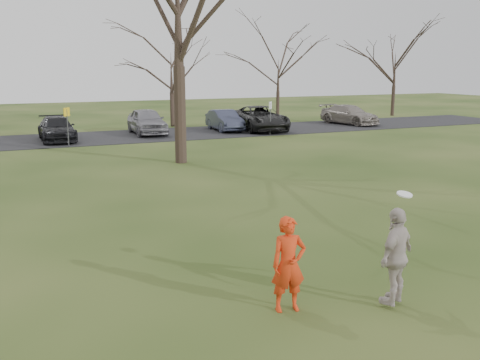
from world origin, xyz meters
The scene contains 12 objects.
ground centered at (0.00, 0.00, 0.00)m, with size 120.00×120.00×0.00m, color #1E380F.
parking_strip centered at (0.00, 25.00, 0.02)m, with size 62.00×6.50×0.04m, color black.
player_defender centered at (-0.82, 0.07, 0.84)m, with size 0.61×0.40×1.68m, color red.
car_3 centered at (-2.33, 24.60, 0.71)m, with size 1.87×4.60×1.33m, color black.
car_4 centered at (3.16, 25.57, 0.84)m, with size 1.89×4.70×1.60m, color gray.
car_5 centered at (8.30, 25.27, 0.72)m, with size 1.43×4.11×1.35m, color #33374C.
car_6 centered at (10.51, 24.47, 0.83)m, with size 2.64×5.72×1.59m, color black.
car_7 centered at (18.23, 25.32, 0.73)m, with size 1.94×4.77×1.38m, color gray.
catching_play centered at (0.97, -0.55, 0.94)m, with size 1.11×0.82×2.00m.
sign_yellow centered at (-2.00, 22.00, 1.45)m, with size 0.35×0.35×2.08m.
sign_white centered at (10.00, 22.00, 1.45)m, with size 0.35×0.35×2.08m.
small_tree_row centered at (4.38, 30.06, 3.89)m, with size 55.00×5.90×8.50m.
Camera 1 is at (-5.13, -7.60, 4.18)m, focal length 40.26 mm.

